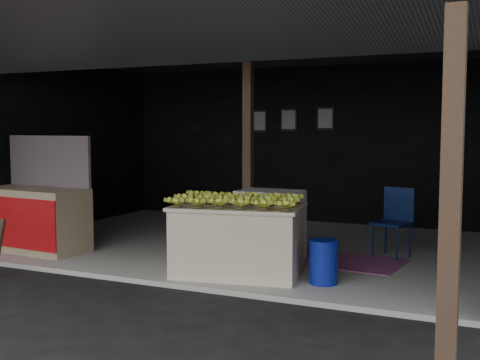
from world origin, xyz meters
The scene contains 11 objects.
ground centered at (0.00, 0.00, 0.00)m, with size 80.00×80.00×0.00m, color black.
concrete_slab centered at (0.00, 2.50, 0.03)m, with size 7.00×5.00×0.06m, color gray.
shophouse centered at (0.00, 2.82, 2.10)m, with size 7.40×7.29×3.02m.
banana_table centered at (0.72, 0.65, 0.47)m, with size 1.63×1.17×0.82m.
banana_pile centered at (0.72, 0.65, 0.96)m, with size 1.38×0.83×0.16m, color yellow, non-canonical shape.
white_crate centered at (0.76, 1.58, 0.52)m, with size 0.82×0.56×0.91m.
neighbor_stall centered at (-2.49, 0.77, 0.55)m, with size 1.61×0.83×1.61m.
water_barrel centered at (1.75, 0.69, 0.29)m, with size 0.31×0.31×0.46m, color navy.
plastic_chair centered at (2.20, 2.47, 0.60)m, with size 0.55×0.55×0.92m.
magenta_rug centered at (1.65, 1.89, 0.07)m, with size 1.50×1.00×0.01m, color #7E1C64.
picture_frames centered at (-0.17, 4.89, 1.93)m, with size 1.62×0.04×0.46m.
Camera 1 is at (3.64, -5.64, 1.79)m, focal length 45.00 mm.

